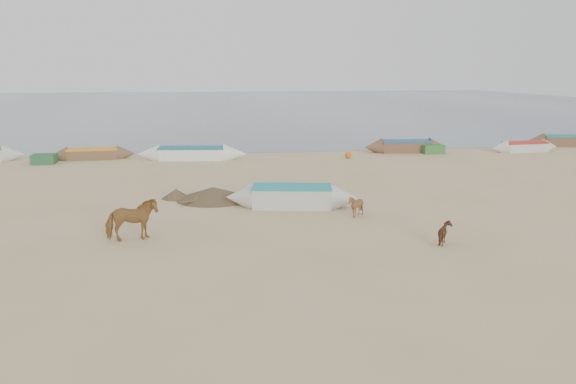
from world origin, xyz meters
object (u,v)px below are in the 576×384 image
object	(u,v)px
cow_adult	(132,220)
calf_front	(356,206)
near_canoe	(292,196)
calf_right	(446,233)

from	to	relation	value
cow_adult	calf_front	size ratio (longest dim) A/B	1.91
calf_front	near_canoe	xyz separation A→B (m)	(-2.29, 2.03, 0.02)
cow_adult	near_canoe	size ratio (longest dim) A/B	0.31
cow_adult	calf_front	world-z (taller)	cow_adult
calf_front	near_canoe	bearing A→B (deg)	-133.07
cow_adult	near_canoe	distance (m)	7.44
calf_right	near_canoe	world-z (taller)	near_canoe
cow_adult	calf_right	xyz separation A→B (m)	(10.63, -2.11, -0.36)
calf_right	near_canoe	bearing A→B (deg)	42.76
cow_adult	calf_front	bearing A→B (deg)	-88.69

